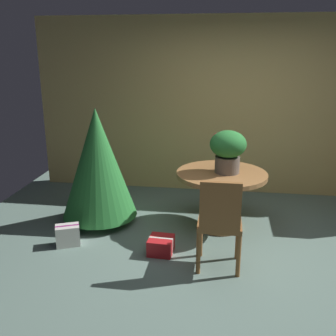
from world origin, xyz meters
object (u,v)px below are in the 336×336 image
gift_box_red (161,245)px  round_dining_table (221,189)px  wooden_chair_near (220,220)px  gift_box_cream (68,235)px  flower_vase (228,149)px  holiday_tree (98,163)px

gift_box_red → round_dining_table: bearing=50.6°
wooden_chair_near → gift_box_cream: bearing=170.8°
flower_vase → wooden_chair_near: (-0.06, -1.01, -0.47)m
round_dining_table → holiday_tree: bearing=-177.6°
round_dining_table → wooden_chair_near: wooden_chair_near is taller
flower_vase → wooden_chair_near: size_ratio=0.53×
flower_vase → gift_box_cream: 2.09m
round_dining_table → gift_box_cream: bearing=-156.6°
holiday_tree → wooden_chair_near: bearing=-31.7°
wooden_chair_near → round_dining_table: bearing=90.0°
round_dining_table → holiday_tree: 1.54m
round_dining_table → wooden_chair_near: 1.00m
flower_vase → gift_box_cream: size_ratio=1.66×
gift_box_red → gift_box_cream: size_ratio=0.92×
wooden_chair_near → holiday_tree: (-1.51, 0.94, 0.24)m
holiday_tree → gift_box_cream: (-0.17, -0.66, -0.66)m
gift_box_cream → gift_box_red: bearing=-1.3°
holiday_tree → gift_box_red: 1.32m
wooden_chair_near → gift_box_red: wooden_chair_near is taller
wooden_chair_near → holiday_tree: size_ratio=0.66×
flower_vase → gift_box_red: flower_vase is taller
gift_box_cream → holiday_tree: bearing=75.8°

